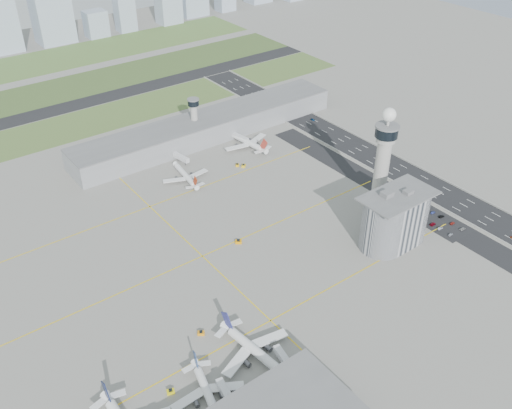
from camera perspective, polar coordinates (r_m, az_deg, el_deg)
ground at (r=309.91m, az=3.89°, el=-5.19°), size 1000.00×1000.00×0.00m
grass_strip_0 at (r=470.75m, az=-16.16°, el=8.00°), size 480.00×50.00×0.08m
grass_strip_1 at (r=536.63m, az=-19.34°, el=10.62°), size 480.00×60.00×0.08m
grass_strip_2 at (r=609.24m, az=-22.00°, el=12.76°), size 480.00×70.00×0.08m
runway at (r=502.93m, az=-17.83°, el=9.38°), size 480.00×22.00×0.10m
highway at (r=382.37m, az=17.21°, el=1.54°), size 28.00×500.00×0.10m
barrier_left at (r=372.12m, az=15.89°, el=0.93°), size 0.60×500.00×1.20m
barrier_right at (r=392.32m, az=18.48°, el=2.25°), size 0.60×500.00×1.20m
landside_road at (r=359.94m, az=15.97°, el=-0.40°), size 18.00×260.00×0.08m
parking_lot at (r=353.01m, az=17.24°, el=-1.38°), size 20.00×44.00×0.10m
taxiway_line_h_0 at (r=273.66m, az=1.47°, el=-11.54°), size 260.00×0.60×0.01m
taxiway_line_h_1 at (r=310.62m, az=-5.39°, el=-5.17°), size 260.00×0.60×0.01m
taxiway_line_h_2 at (r=353.95m, az=-10.58°, el=-0.21°), size 260.00×0.60×0.01m
taxiway_line_v at (r=310.62m, az=-5.39°, el=-5.17°), size 0.60×260.00×0.01m
control_tower at (r=338.98m, az=12.63°, el=4.84°), size 14.00×14.00×64.50m
secondary_tower at (r=419.66m, az=-6.21°, el=8.82°), size 8.60×8.60×31.90m
admin_building at (r=319.85m, az=13.71°, el=-1.40°), size 42.00×24.00×33.50m
terminal_pier at (r=427.39m, az=-4.83°, el=7.76°), size 210.00×32.00×15.80m
airplane_near_b at (r=241.13m, az=-4.82°, el=-18.13°), size 39.52×43.55×10.36m
airplane_near_c at (r=254.12m, az=-0.00°, el=-14.07°), size 41.75×47.53×12.23m
airplane_far_a at (r=375.58m, az=-7.12°, el=3.23°), size 36.35×41.18×10.46m
airplane_far_b at (r=413.52m, az=-1.04°, el=6.68°), size 41.45×47.40×12.33m
jet_bridge_near_1 at (r=238.59m, az=-2.30°, el=-19.71°), size 5.39×14.31×5.70m
jet_bridge_near_2 at (r=249.97m, az=3.59°, el=-16.38°), size 5.39×14.31×5.70m
jet_bridge_far_0 at (r=400.65m, az=-8.13°, el=4.83°), size 5.39×14.31×5.70m
jet_bridge_far_1 at (r=423.43m, az=-2.24°, el=6.84°), size 5.39×14.31×5.70m
tug_0 at (r=248.30m, az=-8.54°, el=-17.98°), size 3.81×3.21×1.88m
tug_1 at (r=268.14m, az=-5.52°, el=-12.65°), size 3.88×3.63×1.86m
tug_2 at (r=270.99m, az=-2.77°, el=-11.90°), size 3.33×3.45×1.66m
tug_3 at (r=318.03m, az=-1.77°, el=-3.71°), size 4.30×4.03×2.06m
tug_4 at (r=390.02m, az=-1.87°, el=3.99°), size 3.56×3.74×1.80m
tug_5 at (r=388.85m, az=-1.24°, el=3.92°), size 4.09×4.03×1.98m
car_lot_0 at (r=342.21m, az=18.87°, el=-2.85°), size 3.38×1.47×1.13m
car_lot_1 at (r=345.36m, az=17.95°, el=-2.27°), size 3.82×1.47×1.24m
car_lot_2 at (r=347.53m, az=17.26°, el=-1.89°), size 4.27×2.05×1.17m
car_lot_3 at (r=349.64m, az=16.52°, el=-1.51°), size 3.78×1.61×1.09m
car_lot_4 at (r=353.46m, az=15.67°, el=-0.93°), size 3.58×1.87×1.16m
car_lot_5 at (r=357.09m, az=14.46°, el=-0.32°), size 3.94×1.40×1.30m
car_lot_6 at (r=349.12m, az=19.95°, el=-2.30°), size 4.02×2.01×1.09m
car_lot_7 at (r=351.99m, az=19.04°, el=-1.78°), size 3.84×1.71×1.10m
car_lot_8 at (r=355.74m, az=18.05°, el=-1.13°), size 4.02×2.08×1.31m
car_lot_9 at (r=357.85m, az=17.28°, el=-0.77°), size 3.48×1.45×1.12m
car_lot_10 at (r=362.60m, az=16.32°, el=-0.10°), size 4.15×2.37×1.09m
car_lot_11 at (r=365.41m, az=15.44°, el=0.36°), size 4.36×2.33×1.20m
car_hw_1 at (r=404.03m, az=12.65°, el=4.20°), size 1.64×3.44×1.09m
car_hw_2 at (r=456.14m, az=5.71°, el=8.44°), size 1.92×3.99×1.10m
car_hw_4 at (r=490.35m, az=-0.17°, el=10.48°), size 1.83×3.46×1.12m
skyline_bldg_8 at (r=645.96m, az=-24.22°, el=17.32°), size 26.33×21.06×83.39m
skyline_bldg_9 at (r=661.87m, az=-19.80°, el=17.62°), size 36.96×29.57×62.11m
skyline_bldg_10 at (r=672.13m, az=-15.71°, el=17.00°), size 23.01×18.41×27.75m
skyline_bldg_11 at (r=683.34m, az=-12.97°, el=18.14°), size 20.22×16.18×38.97m
skyline_bldg_12 at (r=703.56m, az=-8.79°, el=19.34°), size 26.14×20.92×46.89m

